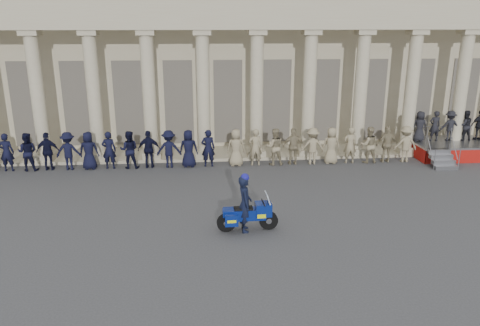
% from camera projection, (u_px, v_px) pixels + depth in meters
% --- Properties ---
extents(ground, '(90.00, 90.00, 0.00)m').
position_uv_depth(ground, '(244.00, 224.00, 16.07)').
color(ground, '#39393C').
rests_on(ground, ground).
extents(building, '(40.00, 12.50, 9.00)m').
position_uv_depth(building, '(224.00, 57.00, 28.81)').
color(building, tan).
rests_on(building, ground).
extents(officer_rank, '(22.81, 0.68, 1.79)m').
position_uv_depth(officer_rank, '(183.00, 149.00, 22.10)').
color(officer_rank, black).
rests_on(officer_rank, ground).
extents(reviewing_stand, '(4.03, 3.74, 2.32)m').
position_uv_depth(reviewing_stand, '(451.00, 132.00, 23.83)').
color(reviewing_stand, gray).
rests_on(reviewing_stand, ground).
extents(motorcycle, '(2.05, 0.84, 1.31)m').
position_uv_depth(motorcycle, '(248.00, 214.00, 15.42)').
color(motorcycle, black).
rests_on(motorcycle, ground).
extents(rider, '(0.49, 0.71, 2.00)m').
position_uv_depth(rider, '(245.00, 203.00, 15.28)').
color(rider, black).
rests_on(rider, ground).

